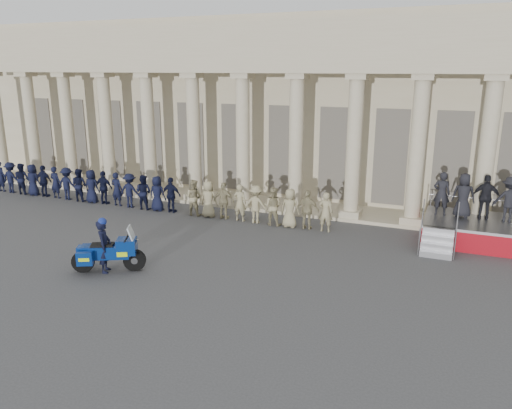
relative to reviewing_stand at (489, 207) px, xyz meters
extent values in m
plane|color=#3D3D40|center=(-9.35, -7.01, -1.42)|extent=(90.00, 90.00, 0.00)
cube|color=tan|center=(-9.35, 7.99, 3.08)|extent=(40.00, 10.00, 9.00)
cube|color=tan|center=(-9.35, 1.79, -1.34)|extent=(40.00, 2.60, 0.15)
cube|color=tan|center=(-9.35, 0.99, 5.37)|extent=(35.80, 1.00, 1.00)
cube|color=tan|center=(-9.35, 0.99, 6.47)|extent=(35.80, 1.00, 1.20)
cube|color=tan|center=(-26.25, 0.99, -1.12)|extent=(0.90, 0.90, 0.30)
cube|color=tan|center=(-23.65, 0.99, -1.12)|extent=(0.90, 0.90, 0.30)
cylinder|color=tan|center=(-23.65, 0.99, 1.83)|extent=(0.64, 0.64, 5.60)
cube|color=tan|center=(-23.65, 0.99, 4.75)|extent=(0.85, 0.85, 0.24)
cube|color=tan|center=(-21.05, 0.99, -1.12)|extent=(0.90, 0.90, 0.30)
cylinder|color=tan|center=(-21.05, 0.99, 1.83)|extent=(0.64, 0.64, 5.60)
cube|color=tan|center=(-21.05, 0.99, 4.75)|extent=(0.85, 0.85, 0.24)
cube|color=tan|center=(-18.45, 0.99, -1.12)|extent=(0.90, 0.90, 0.30)
cylinder|color=tan|center=(-18.45, 0.99, 1.83)|extent=(0.64, 0.64, 5.60)
cube|color=tan|center=(-18.45, 0.99, 4.75)|extent=(0.85, 0.85, 0.24)
cube|color=tan|center=(-15.85, 0.99, -1.12)|extent=(0.90, 0.90, 0.30)
cylinder|color=tan|center=(-15.85, 0.99, 1.83)|extent=(0.64, 0.64, 5.60)
cube|color=tan|center=(-15.85, 0.99, 4.75)|extent=(0.85, 0.85, 0.24)
cube|color=tan|center=(-13.25, 0.99, -1.12)|extent=(0.90, 0.90, 0.30)
cylinder|color=tan|center=(-13.25, 0.99, 1.83)|extent=(0.64, 0.64, 5.60)
cube|color=tan|center=(-13.25, 0.99, 4.75)|extent=(0.85, 0.85, 0.24)
cube|color=tan|center=(-10.65, 0.99, -1.12)|extent=(0.90, 0.90, 0.30)
cylinder|color=tan|center=(-10.65, 0.99, 1.83)|extent=(0.64, 0.64, 5.60)
cube|color=tan|center=(-10.65, 0.99, 4.75)|extent=(0.85, 0.85, 0.24)
cube|color=tan|center=(-8.05, 0.99, -1.12)|extent=(0.90, 0.90, 0.30)
cylinder|color=tan|center=(-8.05, 0.99, 1.83)|extent=(0.64, 0.64, 5.60)
cube|color=tan|center=(-8.05, 0.99, 4.75)|extent=(0.85, 0.85, 0.24)
cube|color=tan|center=(-5.45, 0.99, -1.12)|extent=(0.90, 0.90, 0.30)
cylinder|color=tan|center=(-5.45, 0.99, 1.83)|extent=(0.64, 0.64, 5.60)
cube|color=tan|center=(-5.45, 0.99, 4.75)|extent=(0.85, 0.85, 0.24)
cube|color=tan|center=(-2.85, 0.99, -1.12)|extent=(0.90, 0.90, 0.30)
cylinder|color=tan|center=(-2.85, 0.99, 1.83)|extent=(0.64, 0.64, 5.60)
cube|color=tan|center=(-2.85, 0.99, 4.75)|extent=(0.85, 0.85, 0.24)
cube|color=tan|center=(-0.25, 0.99, -1.12)|extent=(0.90, 0.90, 0.30)
cylinder|color=tan|center=(-0.25, 0.99, 1.83)|extent=(0.64, 0.64, 5.60)
cube|color=tan|center=(-0.25, 0.99, 4.75)|extent=(0.85, 0.85, 0.24)
cube|color=black|center=(-24.95, 3.01, 1.13)|extent=(1.30, 0.12, 4.20)
cube|color=black|center=(-22.35, 3.01, 1.13)|extent=(1.30, 0.12, 4.20)
cube|color=black|center=(-19.75, 3.01, 1.13)|extent=(1.30, 0.12, 4.20)
cube|color=black|center=(-17.15, 3.01, 1.13)|extent=(1.30, 0.12, 4.20)
cube|color=black|center=(-14.55, 3.01, 1.13)|extent=(1.30, 0.12, 4.20)
cube|color=black|center=(-11.95, 3.01, 1.13)|extent=(1.30, 0.12, 4.20)
cube|color=black|center=(-9.35, 3.01, 1.13)|extent=(1.30, 0.12, 4.20)
cube|color=black|center=(-6.75, 3.01, 1.13)|extent=(1.30, 0.12, 4.20)
cube|color=black|center=(-4.15, 3.01, 1.13)|extent=(1.30, 0.12, 4.20)
cube|color=black|center=(-1.55, 3.01, 1.13)|extent=(1.30, 0.12, 4.20)
imported|color=black|center=(-24.14, -1.08, -0.59)|extent=(0.61, 0.40, 1.66)
imported|color=black|center=(-23.37, -1.08, -0.59)|extent=(1.07, 0.62, 1.66)
imported|color=black|center=(-22.60, -1.08, -0.59)|extent=(0.81, 0.63, 1.66)
imported|color=black|center=(-21.83, -1.08, -0.59)|extent=(0.81, 0.53, 1.66)
imported|color=black|center=(-21.06, -1.08, -0.59)|extent=(0.97, 0.40, 1.66)
imported|color=black|center=(-20.29, -1.08, -0.59)|extent=(0.61, 0.40, 1.66)
imported|color=black|center=(-19.52, -1.08, -0.59)|extent=(1.07, 0.62, 1.66)
imported|color=black|center=(-18.75, -1.08, -0.59)|extent=(0.81, 0.63, 1.66)
imported|color=black|center=(-17.98, -1.08, -0.59)|extent=(0.81, 0.53, 1.66)
imported|color=black|center=(-17.22, -1.08, -0.59)|extent=(0.97, 0.40, 1.66)
imported|color=black|center=(-16.45, -1.08, -0.59)|extent=(0.61, 0.40, 1.66)
imported|color=black|center=(-15.68, -1.08, -0.59)|extent=(1.07, 0.62, 1.66)
imported|color=black|center=(-14.91, -1.08, -0.59)|extent=(0.81, 0.63, 1.66)
imported|color=black|center=(-14.14, -1.08, -0.59)|extent=(0.81, 0.53, 1.66)
imported|color=black|center=(-13.37, -1.08, -0.59)|extent=(0.97, 0.40, 1.66)
imported|color=#988E69|center=(-12.20, -1.08, -0.59)|extent=(0.81, 0.63, 1.66)
imported|color=#988E69|center=(-11.43, -1.08, -0.59)|extent=(0.81, 0.53, 1.66)
imported|color=#988E69|center=(-10.66, -1.08, -0.59)|extent=(0.97, 0.40, 1.66)
imported|color=#988E69|center=(-9.89, -1.08, -0.59)|extent=(0.61, 0.40, 1.66)
imported|color=#988E69|center=(-9.12, -1.08, -0.59)|extent=(1.07, 0.62, 1.66)
imported|color=#988E69|center=(-8.36, -1.08, -0.59)|extent=(0.81, 0.63, 1.66)
imported|color=#988E69|center=(-7.59, -1.08, -0.59)|extent=(0.81, 0.53, 1.66)
imported|color=#988E69|center=(-6.82, -1.08, -0.59)|extent=(0.97, 0.40, 1.66)
imported|color=#988E69|center=(-6.05, -1.08, -0.59)|extent=(0.61, 0.40, 1.66)
cube|color=gray|center=(-0.13, -0.02, -0.61)|extent=(4.25, 3.04, 0.10)
cube|color=maroon|center=(-0.13, -1.52, -1.04)|extent=(4.25, 0.04, 0.76)
cube|color=maroon|center=(-2.23, -0.02, -1.04)|extent=(0.04, 3.04, 0.76)
cube|color=gray|center=(-1.65, -2.44, -1.31)|extent=(1.10, 0.28, 0.22)
cube|color=gray|center=(-1.65, -2.16, -1.09)|extent=(1.10, 0.28, 0.22)
cube|color=gray|center=(-1.65, -1.88, -0.88)|extent=(1.10, 0.28, 0.22)
cube|color=gray|center=(-1.65, -1.60, -0.66)|extent=(1.10, 0.28, 0.22)
cylinder|color=gray|center=(-0.13, 1.45, -0.06)|extent=(4.25, 0.04, 0.04)
imported|color=black|center=(-1.73, 0.18, 0.32)|extent=(0.64, 0.42, 1.75)
imported|color=black|center=(-0.93, 0.18, 0.32)|extent=(0.85, 0.56, 1.75)
imported|color=black|center=(-0.13, 0.18, 0.32)|extent=(1.02, 0.43, 1.75)
imported|color=black|center=(0.67, 0.18, 0.32)|extent=(1.13, 0.65, 1.75)
cylinder|color=black|center=(-10.81, -7.52, -1.05)|extent=(0.73, 0.47, 0.74)
cylinder|color=black|center=(-12.30, -8.27, -1.05)|extent=(0.73, 0.47, 0.74)
cube|color=navy|center=(-11.51, -7.87, -0.73)|extent=(1.36, 1.00, 0.42)
cube|color=navy|center=(-11.01, -7.62, -0.55)|extent=(0.81, 0.79, 0.50)
cube|color=silver|center=(-11.01, -7.62, -0.80)|extent=(0.37, 0.41, 0.13)
cube|color=#B2BFCC|center=(-10.84, -7.53, -0.17)|extent=(0.44, 0.56, 0.60)
cube|color=black|center=(-11.71, -7.97, -0.50)|extent=(0.82, 0.67, 0.11)
cube|color=navy|center=(-12.25, -8.24, -0.64)|extent=(0.52, 0.51, 0.25)
cube|color=navy|center=(-11.99, -8.51, -0.80)|extent=(0.56, 0.45, 0.45)
cube|color=#C6EA0C|center=(-11.99, -8.51, -0.80)|extent=(0.42, 0.39, 0.11)
cube|color=navy|center=(-12.32, -7.88, -0.80)|extent=(0.56, 0.45, 0.45)
cube|color=#C6EA0C|center=(-12.32, -7.88, -0.80)|extent=(0.42, 0.39, 0.11)
cylinder|color=silver|center=(-12.13, -7.88, -1.08)|extent=(0.65, 0.40, 0.11)
cylinder|color=black|center=(-11.01, -7.62, -0.28)|extent=(0.39, 0.72, 0.04)
imported|color=black|center=(-11.66, -7.94, -0.53)|extent=(0.67, 0.77, 1.77)
sphere|color=navy|center=(-11.66, -7.94, 0.31)|extent=(0.28, 0.28, 0.28)
camera|label=1|loc=(-1.20, -20.22, 5.10)|focal=35.00mm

